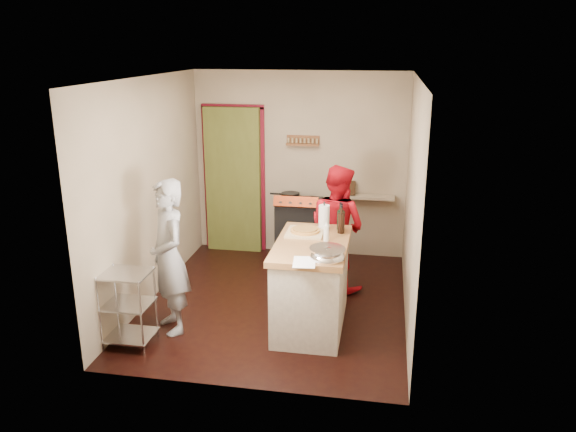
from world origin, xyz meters
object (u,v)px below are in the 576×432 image
object	(u,v)px
stove	(299,229)
person_red	(337,227)
island	(312,282)
person_stripe	(169,257)
wire_shelving	(128,305)

from	to	relation	value
stove	person_red	bearing A→B (deg)	-53.58
island	person_red	world-z (taller)	person_red
person_stripe	island	bearing A→B (deg)	64.53
person_stripe	person_red	distance (m)	2.16
wire_shelving	person_red	size ratio (longest dim) A/B	0.51
island	person_stripe	size ratio (longest dim) A/B	0.83
stove	island	distance (m)	1.95
stove	wire_shelving	size ratio (longest dim) A/B	1.26
wire_shelving	island	bearing A→B (deg)	22.17
person_red	island	bearing A→B (deg)	114.05
island	person_red	size ratio (longest dim) A/B	0.88
person_stripe	person_red	xyz separation A→B (m)	(1.62, 1.43, -0.04)
wire_shelving	person_red	xyz separation A→B (m)	(1.93, 1.81, 0.34)
person_stripe	person_red	size ratio (longest dim) A/B	1.06
stove	person_red	size ratio (longest dim) A/B	0.64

